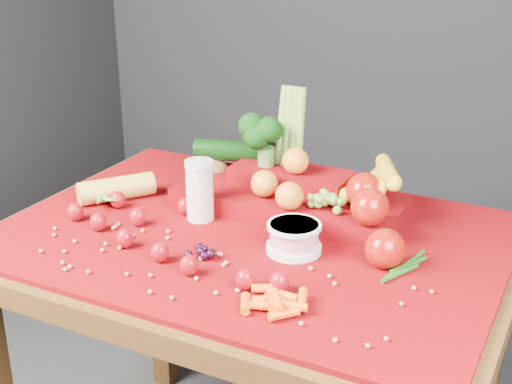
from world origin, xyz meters
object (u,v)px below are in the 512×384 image
at_px(produce_mound, 301,188).
at_px(milk_glass, 200,188).
at_px(yogurt_bowl, 294,237).
at_px(table, 252,277).

bearing_deg(produce_mound, milk_glass, -142.47).
height_order(milk_glass, produce_mound, produce_mound).
relative_size(yogurt_bowl, produce_mound, 0.18).
height_order(yogurt_bowl, produce_mound, produce_mound).
distance_m(milk_glass, yogurt_bowl, 0.26).
bearing_deg(table, yogurt_bowl, -18.50).
height_order(milk_glass, yogurt_bowl, milk_glass).
bearing_deg(produce_mound, table, -106.62).
bearing_deg(table, milk_glass, 173.91).
height_order(table, yogurt_bowl, yogurt_bowl).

